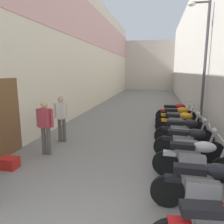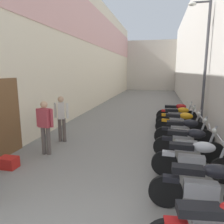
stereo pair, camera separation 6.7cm
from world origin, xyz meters
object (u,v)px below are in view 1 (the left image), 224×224
Objects in this scene: motorcycle_third at (195,158)px; motorcycle_fifth at (184,131)px; plastic_crate at (9,163)px; street_lamp at (203,59)px; pedestrian_mid_alley at (45,124)px; motorcycle_eighth at (176,112)px; pedestrian_further_down at (61,116)px; motorcycle_fourth at (189,143)px; motorcycle_sixth at (180,123)px; motorcycle_second at (207,185)px; motorcycle_seventh at (178,117)px.

motorcycle_fifth is (0.00, 2.18, 0.00)m from motorcycle_third.
street_lamp is at bearing 39.58° from plastic_crate.
motorcycle_third is 4.04m from pedestrian_mid_alley.
pedestrian_mid_alley is at bearing -129.27° from motorcycle_eighth.
motorcycle_fourth is at bearing -10.29° from pedestrian_further_down.
motorcycle_sixth is at bearing 34.34° from pedestrian_mid_alley.
motorcycle_fourth is 4.42m from motorcycle_eighth.
street_lamp is (0.70, 1.66, 2.32)m from motorcycle_fifth.
pedestrian_mid_alley is at bearing -86.96° from pedestrian_further_down.
motorcycle_third is at bearing -89.99° from motorcycle_fourth.
pedestrian_mid_alley reaches higher than motorcycle_fifth.
pedestrian_mid_alley is at bearing 155.89° from motorcycle_second.
motorcycle_third is at bearing -23.94° from pedestrian_further_down.
plastic_crate is at bearing -127.05° from motorcycle_eighth.
motorcycle_second is at bearing -90.00° from motorcycle_eighth.
motorcycle_seventh is (0.00, 3.42, 0.00)m from motorcycle_fourth.
motorcycle_fourth is at bearing -90.01° from motorcycle_fifth.
motorcycle_fourth and motorcycle_fifth have the same top height.
motorcycle_fifth is (-0.00, 3.34, 0.00)m from motorcycle_second.
motorcycle_fourth is at bearing -90.00° from motorcycle_seventh.
motorcycle_second is at bearing -90.00° from motorcycle_sixth.
pedestrian_mid_alley is 1.17m from pedestrian_further_down.
motorcycle_third is 1.18× the size of pedestrian_mid_alley.
pedestrian_further_down is at bearing 93.04° from pedestrian_mid_alley.
street_lamp is at bearing 82.01° from motorcycle_second.
motorcycle_eighth is at bearing 113.29° from street_lamp.
pedestrian_mid_alley is at bearing -145.40° from street_lamp.
pedestrian_further_down reaches higher than motorcycle_eighth.
motorcycle_second is 4.52m from plastic_crate.
pedestrian_mid_alley is (-3.97, -2.71, 0.42)m from motorcycle_sixth.
motorcycle_second is at bearing -90.00° from motorcycle_seventh.
street_lamp is at bearing 79.65° from motorcycle_third.
pedestrian_further_down is 0.32× the size of street_lamp.
plastic_crate is (-0.41, -2.20, -0.78)m from pedestrian_further_down.
street_lamp reaches higher than motorcycle_sixth.
motorcycle_fourth is 1.17× the size of pedestrian_mid_alley.
motorcycle_second is at bearing -90.00° from motorcycle_third.
motorcycle_sixth is at bearing 90.00° from motorcycle_second.
pedestrian_mid_alley is at bearing -173.70° from motorcycle_fourth.
plastic_crate is (-4.44, -0.41, -0.36)m from motorcycle_third.
plastic_crate is at bearing -161.71° from motorcycle_fourth.
motorcycle_third is 4.48m from plastic_crate.
street_lamp is (0.70, 5.00, 2.32)m from motorcycle_second.
motorcycle_fifth is at bearing 21.48° from pedestrian_mid_alley.
street_lamp is (5.15, 4.25, 2.68)m from plastic_crate.
motorcycle_fifth is 4.29m from pedestrian_mid_alley.
pedestrian_mid_alley reaches higher than plastic_crate.
motorcycle_second is 4.21× the size of plastic_crate.
motorcycle_seventh is 5.55m from pedestrian_mid_alley.
motorcycle_sixth is 4.83m from pedestrian_mid_alley.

